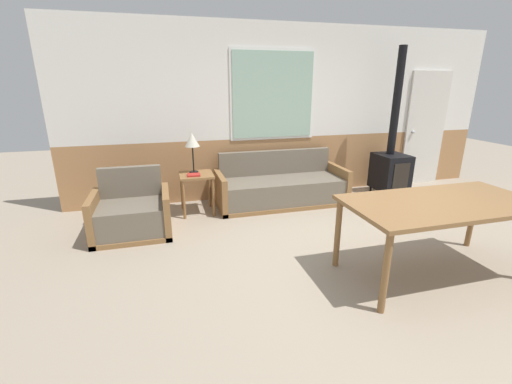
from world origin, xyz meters
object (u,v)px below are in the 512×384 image
Objects in this scene: armchair at (132,215)px; side_table at (197,182)px; wood_stove at (391,162)px; dining_table at (442,208)px; couch at (281,188)px; table_lamp at (192,141)px.

side_table is (0.87, 0.54, 0.22)m from armchair.
side_table is at bearing 179.89° from wood_stove.
side_table is 3.22m from wood_stove.
side_table is 0.32× the size of dining_table.
wood_stove is at bearing 63.77° from dining_table.
armchair is 1.05m from side_table.
armchair is (-2.17, -0.58, 0.00)m from couch.
wood_stove reaches higher than table_lamp.
armchair reaches higher than couch.
side_table is 1.01× the size of table_lamp.
wood_stove is (4.09, 0.54, 0.31)m from armchair.
wood_stove reaches higher than dining_table.
side_table is 0.25× the size of wood_stove.
dining_table is at bearing -71.85° from couch.
couch is 3.43× the size of side_table.
side_table is at bearing -178.42° from couch.
table_lamp reaches higher than armchair.
table_lamp reaches higher than couch.
dining_table is (2.10, -2.41, -0.34)m from table_lamp.
couch is at bearing -2.02° from table_lamp.
wood_stove is (3.22, -0.01, 0.09)m from side_table.
armchair reaches higher than dining_table.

